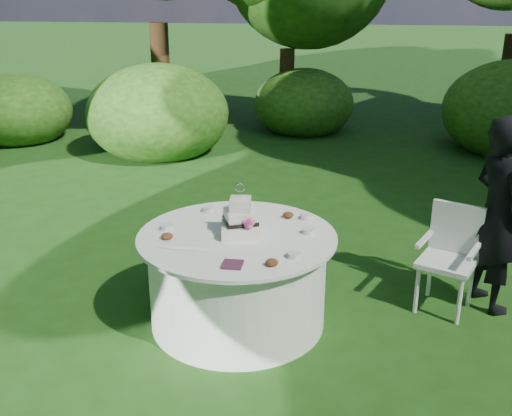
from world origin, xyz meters
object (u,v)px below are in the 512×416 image
(guest, at_px, (498,215))
(table, at_px, (238,278))
(cake, at_px, (241,221))
(chair, at_px, (451,250))
(napkins, at_px, (233,264))

(guest, distance_m, table, 2.20)
(cake, distance_m, chair, 1.80)
(napkins, height_order, cake, cake)
(napkins, relative_size, cake, 0.33)
(table, height_order, cake, cake)
(table, bearing_deg, chair, 16.95)
(napkins, relative_size, chair, 0.16)
(napkins, height_order, guest, guest)
(table, xyz_separation_m, chair, (1.72, 0.52, 0.13))
(table, bearing_deg, cake, 16.35)
(guest, bearing_deg, table, 82.29)
(guest, bearing_deg, napkins, 95.87)
(table, relative_size, chair, 1.74)
(napkins, height_order, chair, chair)
(guest, xyz_separation_m, chair, (-0.36, -0.08, -0.31))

